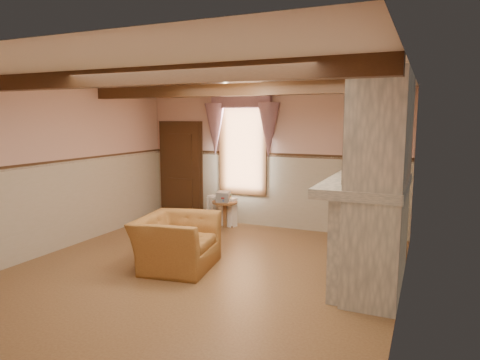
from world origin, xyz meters
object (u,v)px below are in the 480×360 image
at_px(radiator, 222,211).
at_px(bowl, 368,176).
at_px(armchair, 177,242).
at_px(side_table, 225,214).
at_px(oil_lamp, 373,166).
at_px(mantel_clock, 373,168).

xyz_separation_m(radiator, bowl, (3.21, -1.96, 1.16)).
bearing_deg(bowl, armchair, -165.81).
height_order(armchair, side_table, armchair).
bearing_deg(side_table, oil_lamp, -23.89).
relative_size(armchair, mantel_clock, 5.02).
xyz_separation_m(radiator, mantel_clock, (3.21, -1.50, 1.22)).
height_order(radiator, mantel_clock, mantel_clock).
distance_m(radiator, bowl, 3.94).
bearing_deg(armchair, radiator, 2.73).
bearing_deg(oil_lamp, side_table, 156.11).
bearing_deg(mantel_clock, bowl, -90.00).
bearing_deg(radiator, armchair, -62.52).
relative_size(armchair, radiator, 1.72).
relative_size(radiator, mantel_clock, 2.92).
xyz_separation_m(side_table, mantel_clock, (3.05, -1.31, 1.25)).
bearing_deg(mantel_clock, armchair, -156.81).
xyz_separation_m(radiator, oil_lamp, (3.21, -1.53, 1.26)).
xyz_separation_m(armchair, radiator, (-0.55, 2.64, -0.09)).
xyz_separation_m(bowl, oil_lamp, (0.00, 0.43, 0.10)).
bearing_deg(radiator, side_table, -33.37).
bearing_deg(bowl, side_table, 149.70).
bearing_deg(radiator, bowl, -15.69).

